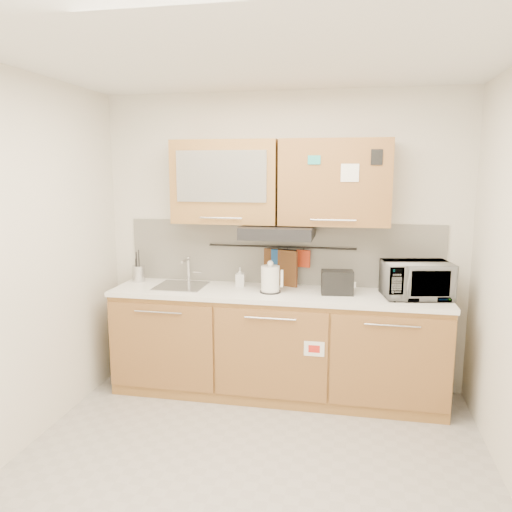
% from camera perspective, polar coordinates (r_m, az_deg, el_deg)
% --- Properties ---
extents(floor, '(3.20, 3.20, 0.00)m').
position_cam_1_polar(floor, '(3.51, -0.97, -23.61)').
color(floor, '#9E9993').
rests_on(floor, ground).
extents(ceiling, '(3.20, 3.20, 0.00)m').
position_cam_1_polar(ceiling, '(3.00, -1.13, 22.61)').
color(ceiling, white).
rests_on(ceiling, wall_back).
extents(wall_back, '(3.20, 0.00, 3.20)m').
position_cam_1_polar(wall_back, '(4.45, 2.98, 1.65)').
color(wall_back, silver).
rests_on(wall_back, ground).
extents(wall_left, '(0.00, 3.00, 3.00)m').
position_cam_1_polar(wall_left, '(3.67, -26.25, -1.15)').
color(wall_left, silver).
rests_on(wall_left, ground).
extents(base_cabinet, '(2.80, 0.64, 0.88)m').
position_cam_1_polar(base_cabinet, '(4.38, 2.30, -10.60)').
color(base_cabinet, '#AF783E').
rests_on(base_cabinet, floor).
extents(countertop, '(2.82, 0.62, 0.04)m').
position_cam_1_polar(countertop, '(4.23, 2.34, -4.32)').
color(countertop, white).
rests_on(countertop, base_cabinet).
extents(backsplash, '(2.80, 0.02, 0.56)m').
position_cam_1_polar(backsplash, '(4.46, 2.95, 0.35)').
color(backsplash, silver).
rests_on(backsplash, countertop).
extents(upper_cabinets, '(1.82, 0.37, 0.70)m').
position_cam_1_polar(upper_cabinets, '(4.23, 2.64, 8.43)').
color(upper_cabinets, '#AF783E').
rests_on(upper_cabinets, wall_back).
extents(range_hood, '(0.60, 0.46, 0.10)m').
position_cam_1_polar(range_hood, '(4.19, 2.52, 2.79)').
color(range_hood, black).
rests_on(range_hood, upper_cabinets).
extents(sink, '(0.42, 0.40, 0.26)m').
position_cam_1_polar(sink, '(4.44, -8.52, -3.40)').
color(sink, silver).
rests_on(sink, countertop).
extents(utensil_rail, '(1.30, 0.02, 0.02)m').
position_cam_1_polar(utensil_rail, '(4.41, 2.89, 1.04)').
color(utensil_rail, black).
rests_on(utensil_rail, backsplash).
extents(utensil_crock, '(0.14, 0.14, 0.29)m').
position_cam_1_polar(utensil_crock, '(4.70, -13.27, -1.93)').
color(utensil_crock, silver).
rests_on(utensil_crock, countertop).
extents(kettle, '(0.20, 0.17, 0.27)m').
position_cam_1_polar(kettle, '(4.16, 1.66, -2.74)').
color(kettle, silver).
rests_on(kettle, countertop).
extents(toaster, '(0.27, 0.18, 0.20)m').
position_cam_1_polar(toaster, '(4.16, 9.26, -2.96)').
color(toaster, black).
rests_on(toaster, countertop).
extents(microwave, '(0.58, 0.45, 0.29)m').
position_cam_1_polar(microwave, '(4.20, 17.86, -2.61)').
color(microwave, '#999999').
rests_on(microwave, countertop).
extents(soap_bottle, '(0.09, 0.09, 0.17)m').
position_cam_1_polar(soap_bottle, '(4.38, -1.84, -2.42)').
color(soap_bottle, '#999999').
rests_on(soap_bottle, countertop).
extents(cutting_board, '(0.37, 0.18, 0.48)m').
position_cam_1_polar(cutting_board, '(4.45, 2.51, -2.28)').
color(cutting_board, brown).
rests_on(cutting_board, utensil_rail).
extents(oven_mitt, '(0.12, 0.04, 0.20)m').
position_cam_1_polar(oven_mitt, '(4.42, 2.53, -0.53)').
color(oven_mitt, '#1D4A88').
rests_on(oven_mitt, utensil_rail).
extents(dark_pouch, '(0.17, 0.09, 0.25)m').
position_cam_1_polar(dark_pouch, '(4.41, 3.58, -0.88)').
color(dark_pouch, black).
rests_on(dark_pouch, utensil_rail).
extents(pot_holder, '(0.12, 0.05, 0.15)m').
position_cam_1_polar(pot_holder, '(4.39, 5.43, -0.30)').
color(pot_holder, red).
rests_on(pot_holder, utensil_rail).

